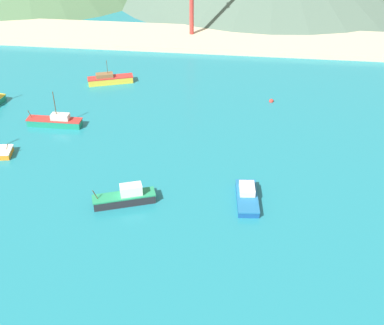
{
  "coord_description": "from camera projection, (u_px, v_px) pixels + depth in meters",
  "views": [
    {
      "loc": [
        -3.96,
        -19.74,
        43.37
      ],
      "look_at": [
        -11.28,
        41.78,
        2.39
      ],
      "focal_mm": 47.32,
      "sensor_mm": 36.0,
      "label": 1
    }
  ],
  "objects": [
    {
      "name": "fishing_boat_13",
      "position": [
        126.0,
        197.0,
        69.56
      ],
      "size": [
        8.82,
        4.96,
        2.9
      ],
      "color": "#232328",
      "rests_on": "ground"
    },
    {
      "name": "beach_strip",
      "position": [
        267.0,
        41.0,
        121.65
      ],
      "size": [
        247.0,
        17.18,
        1.2
      ],
      "primitive_type": "cube",
      "color": "#C6B793",
      "rests_on": "ground"
    },
    {
      "name": "ground",
      "position": [
        268.0,
        236.0,
        64.87
      ],
      "size": [
        260.0,
        280.0,
        0.5
      ],
      "color": "teal"
    },
    {
      "name": "fishing_boat_3",
      "position": [
        110.0,
        79.0,
        102.61
      ],
      "size": [
        9.32,
        5.08,
        4.94
      ],
      "color": "gold",
      "rests_on": "ground"
    },
    {
      "name": "buoy_0",
      "position": [
        271.0,
        101.0,
        95.99
      ],
      "size": [
        0.86,
        0.86,
        0.86
      ],
      "color": "red",
      "rests_on": "ground"
    },
    {
      "name": "fishing_boat_11",
      "position": [
        55.0,
        121.0,
        87.88
      ],
      "size": [
        9.57,
        2.13,
        6.55
      ],
      "color": "#198466",
      "rests_on": "ground"
    },
    {
      "name": "fishing_boat_6",
      "position": [
        247.0,
        196.0,
        70.27
      ],
      "size": [
        3.59,
        7.91,
        1.89
      ],
      "color": "#14478C",
      "rests_on": "ground"
    }
  ]
}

